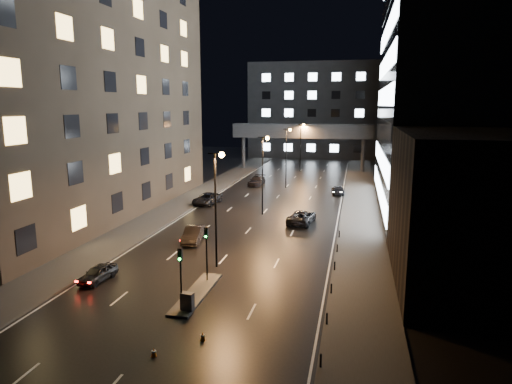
% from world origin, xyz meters
% --- Properties ---
extents(ground, '(160.00, 160.00, 0.00)m').
position_xyz_m(ground, '(0.00, 40.00, 0.00)').
color(ground, black).
rests_on(ground, ground).
extents(sidewalk_left, '(5.00, 110.00, 0.15)m').
position_xyz_m(sidewalk_left, '(-12.50, 35.00, 0.07)').
color(sidewalk_left, '#383533').
rests_on(sidewalk_left, ground).
extents(sidewalk_right, '(5.00, 110.00, 0.15)m').
position_xyz_m(sidewalk_right, '(12.50, 35.00, 0.07)').
color(sidewalk_right, '#383533').
rests_on(sidewalk_right, ground).
extents(building_left, '(15.00, 48.00, 40.00)m').
position_xyz_m(building_left, '(-22.50, 24.00, 20.00)').
color(building_left, '#2D2319').
rests_on(building_left, ground).
extents(building_right_low, '(10.00, 18.00, 12.00)m').
position_xyz_m(building_right_low, '(20.00, 9.00, 6.00)').
color(building_right_low, black).
rests_on(building_right_low, ground).
extents(building_right_glass, '(20.00, 36.00, 45.00)m').
position_xyz_m(building_right_glass, '(25.00, 36.00, 22.50)').
color(building_right_glass, black).
rests_on(building_right_glass, ground).
extents(building_far, '(34.00, 14.00, 25.00)m').
position_xyz_m(building_far, '(0.00, 98.00, 12.50)').
color(building_far, '#333335').
rests_on(building_far, ground).
extents(skybridge, '(30.00, 3.00, 10.00)m').
position_xyz_m(skybridge, '(0.00, 70.00, 8.34)').
color(skybridge, '#333335').
rests_on(skybridge, ground).
extents(median_island, '(1.60, 8.00, 0.15)m').
position_xyz_m(median_island, '(0.30, 2.00, 0.07)').
color(median_island, '#383533').
rests_on(median_island, ground).
extents(traffic_signal_near, '(0.28, 0.34, 4.40)m').
position_xyz_m(traffic_signal_near, '(0.30, 4.49, 3.09)').
color(traffic_signal_near, black).
rests_on(traffic_signal_near, median_island).
extents(traffic_signal_far, '(0.28, 0.34, 4.40)m').
position_xyz_m(traffic_signal_far, '(0.30, -1.01, 3.09)').
color(traffic_signal_far, black).
rests_on(traffic_signal_far, median_island).
extents(bollard_row, '(0.12, 25.12, 0.90)m').
position_xyz_m(bollard_row, '(10.20, 6.50, 0.45)').
color(bollard_row, black).
rests_on(bollard_row, ground).
extents(streetlight_near, '(1.45, 0.50, 10.15)m').
position_xyz_m(streetlight_near, '(0.16, 8.00, 6.50)').
color(streetlight_near, black).
rests_on(streetlight_near, ground).
extents(streetlight_mid_a, '(1.45, 0.50, 10.15)m').
position_xyz_m(streetlight_mid_a, '(0.16, 28.00, 6.50)').
color(streetlight_mid_a, black).
rests_on(streetlight_mid_a, ground).
extents(streetlight_mid_b, '(1.45, 0.50, 10.15)m').
position_xyz_m(streetlight_mid_b, '(0.16, 48.00, 6.50)').
color(streetlight_mid_b, black).
rests_on(streetlight_mid_b, ground).
extents(streetlight_far, '(1.45, 0.50, 10.15)m').
position_xyz_m(streetlight_far, '(0.16, 68.00, 6.50)').
color(streetlight_far, black).
rests_on(streetlight_far, ground).
extents(car_away_a, '(1.98, 3.97, 1.30)m').
position_xyz_m(car_away_a, '(-8.38, 2.77, 0.65)').
color(car_away_a, black).
rests_on(car_away_a, ground).
extents(car_away_b, '(2.30, 5.01, 1.59)m').
position_xyz_m(car_away_b, '(-4.57, 14.63, 0.80)').
color(car_away_b, black).
rests_on(car_away_b, ground).
extents(car_away_c, '(3.35, 6.00, 1.59)m').
position_xyz_m(car_away_c, '(-9.00, 32.33, 0.79)').
color(car_away_c, black).
rests_on(car_away_c, ground).
extents(car_away_d, '(2.43, 5.62, 1.61)m').
position_xyz_m(car_away_d, '(-5.38, 49.15, 0.81)').
color(car_away_d, black).
rests_on(car_away_d, ground).
extents(car_toward_a, '(3.33, 6.05, 1.60)m').
position_xyz_m(car_toward_a, '(5.53, 24.54, 0.80)').
color(car_toward_a, black).
rests_on(car_toward_a, ground).
extents(car_toward_b, '(2.31, 4.75, 1.33)m').
position_xyz_m(car_toward_b, '(9.00, 44.07, 0.67)').
color(car_toward_b, black).
rests_on(car_toward_b, ground).
extents(utility_cabinet, '(0.92, 0.60, 1.24)m').
position_xyz_m(utility_cabinet, '(0.70, -0.96, 0.77)').
color(utility_cabinet, '#474749').
rests_on(utility_cabinet, median_island).
extents(cone_a, '(0.35, 0.35, 0.51)m').
position_xyz_m(cone_a, '(0.87, -6.73, 0.26)').
color(cone_a, orange).
rests_on(cone_a, ground).
extents(cone_b, '(0.39, 0.39, 0.56)m').
position_xyz_m(cone_b, '(3.00, -4.45, 0.28)').
color(cone_b, orange).
rests_on(cone_b, ground).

